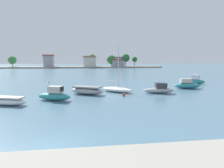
# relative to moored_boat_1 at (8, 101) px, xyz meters

# --- Properties ---
(ground_plane) EXTENTS (400.00, 400.00, 0.00)m
(ground_plane) POSITION_rel_moored_boat_1_xyz_m (6.66, -11.54, -0.44)
(ground_plane) COLOR slate
(moored_boat_1) EXTENTS (4.67, 2.74, 0.93)m
(moored_boat_1) POSITION_rel_moored_boat_1_xyz_m (0.00, 0.00, 0.00)
(moored_boat_1) COLOR white
(moored_boat_1) RESTS_ON ground
(moored_boat_2) EXTENTS (4.48, 2.87, 1.77)m
(moored_boat_2) POSITION_rel_moored_boat_1_xyz_m (4.72, 1.78, 0.20)
(moored_boat_2) COLOR teal
(moored_boat_2) RESTS_ON ground
(moored_boat_3) EXTENTS (5.23, 3.86, 1.16)m
(moored_boat_3) POSITION_rel_moored_boat_1_xyz_m (8.68, 5.38, 0.11)
(moored_boat_3) COLOR #9E9EA3
(moored_boat_3) RESTS_ON ground
(moored_boat_4) EXTENTS (5.03, 4.61, 6.98)m
(moored_boat_4) POSITION_rel_moored_boat_1_xyz_m (13.24, 6.70, -0.03)
(moored_boat_4) COLOR white
(moored_boat_4) RESTS_ON ground
(moored_boat_5) EXTENTS (4.69, 1.84, 1.53)m
(moored_boat_5) POSITION_rel_moored_boat_1_xyz_m (19.30, 4.94, 0.11)
(moored_boat_5) COLOR #9E9EA3
(moored_boat_5) RESTS_ON ground
(moored_boat_6) EXTENTS (4.62, 1.92, 1.70)m
(moored_boat_6) POSITION_rel_moored_boat_1_xyz_m (25.75, 8.67, 0.17)
(moored_boat_6) COLOR teal
(moored_boat_6) RESTS_ON ground
(moored_boat_7) EXTENTS (3.35, 2.93, 1.83)m
(moored_boat_7) POSITION_rel_moored_boat_1_xyz_m (30.71, 14.25, 0.21)
(moored_boat_7) COLOR teal
(moored_boat_7) RESTS_ON ground
(mooring_buoy_0) EXTENTS (0.31, 0.31, 0.31)m
(mooring_buoy_0) POSITION_rel_moored_boat_1_xyz_m (24.37, 18.67, -0.29)
(mooring_buoy_0) COLOR white
(mooring_buoy_0) RESTS_ON ground
(mooring_buoy_2) EXTENTS (0.42, 0.42, 0.42)m
(mooring_buoy_2) POSITION_rel_moored_boat_1_xyz_m (13.67, 3.39, -0.24)
(mooring_buoy_2) COLOR red
(mooring_buoy_2) RESTS_ON ground
(mooring_buoy_3) EXTENTS (0.37, 0.37, 0.37)m
(mooring_buoy_3) POSITION_rel_moored_boat_1_xyz_m (0.60, 19.93, -0.26)
(mooring_buoy_3) COLOR white
(mooring_buoy_3) RESTS_ON ground
(distant_shoreline) EXTENTS (90.57, 8.56, 7.89)m
(distant_shoreline) POSITION_rel_moored_boat_1_xyz_m (10.15, 88.76, 2.38)
(distant_shoreline) COLOR #9E998C
(distant_shoreline) RESTS_ON ground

